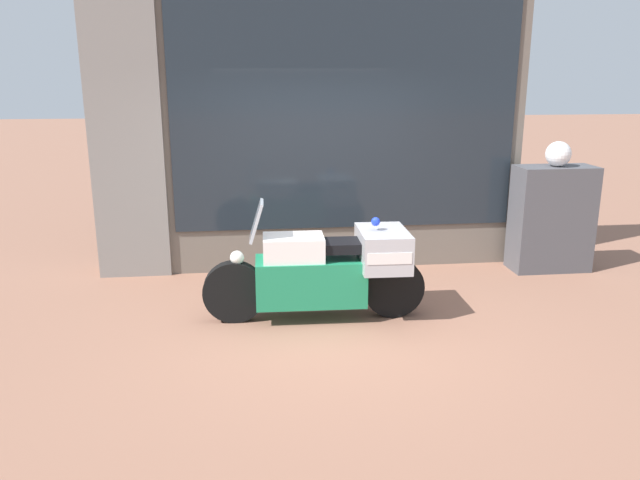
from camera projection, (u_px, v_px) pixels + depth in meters
name	position (u px, v px, depth m)	size (l,w,h in m)	color
ground_plane	(334.00, 323.00, 6.31)	(60.00, 60.00, 0.00)	#8E604C
shop_building	(282.00, 116.00, 7.67)	(5.33, 0.55, 3.84)	#6B6056
window_display	(340.00, 228.00, 8.17)	(4.02, 0.30, 1.97)	slate
paramedic_motorcycle	(329.00, 268.00, 6.30)	(2.26, 0.74, 1.24)	black
utility_cabinet	(552.00, 219.00, 7.86)	(0.97, 0.47, 1.33)	#4C4C51
white_helmet	(558.00, 154.00, 7.63)	(0.31, 0.31, 0.31)	white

